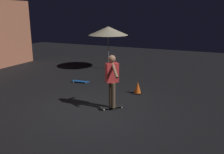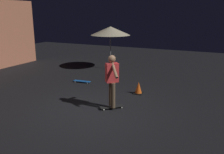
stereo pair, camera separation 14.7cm
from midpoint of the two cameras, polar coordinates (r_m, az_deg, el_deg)
ground_plane at (r=7.66m, az=-5.04°, el=-7.91°), size 28.00×28.00×0.00m
patio_umbrella at (r=12.86m, az=-1.24°, el=10.97°), size 2.10×2.10×2.30m
skateboard_ridden at (r=7.74m, az=-0.55°, el=-7.13°), size 0.68×0.70×0.07m
skateboard_spare at (r=10.65m, az=-7.93°, el=-1.06°), size 0.28×0.80×0.07m
skater at (r=7.43m, az=-0.57°, el=-0.10°), size 0.78×0.74×1.67m
traffic_cone at (r=9.15m, az=5.68°, el=-2.66°), size 0.34×0.34×0.46m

